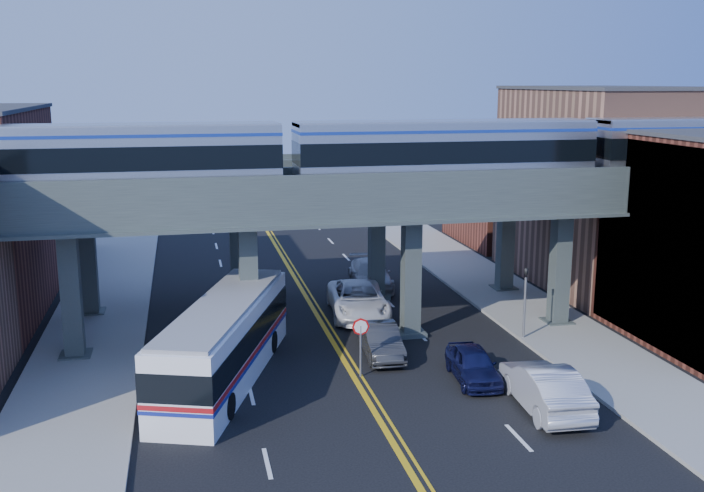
% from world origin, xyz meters
% --- Properties ---
extents(ground, '(120.00, 120.00, 0.00)m').
position_xyz_m(ground, '(0.00, 0.00, 0.00)').
color(ground, black).
rests_on(ground, ground).
extents(sidewalk_west, '(5.00, 70.00, 0.16)m').
position_xyz_m(sidewalk_west, '(-11.50, 10.00, 0.08)').
color(sidewalk_west, gray).
rests_on(sidewalk_west, ground).
extents(sidewalk_east, '(5.00, 70.00, 0.16)m').
position_xyz_m(sidewalk_east, '(11.50, 10.00, 0.08)').
color(sidewalk_east, gray).
rests_on(sidewalk_east, ground).
extents(building_west_c, '(8.00, 10.00, 8.00)m').
position_xyz_m(building_west_c, '(-18.50, 29.00, 4.00)').
color(building_west_c, '#94624C').
rests_on(building_west_c, ground).
extents(building_east_b, '(8.00, 14.00, 12.00)m').
position_xyz_m(building_east_b, '(18.50, 16.00, 6.00)').
color(building_east_b, '#94624C').
rests_on(building_east_b, ground).
extents(building_east_c, '(8.00, 10.00, 9.00)m').
position_xyz_m(building_east_c, '(18.50, 29.00, 4.50)').
color(building_east_c, brown).
rests_on(building_east_c, ground).
extents(mural_panel, '(0.10, 9.50, 9.50)m').
position_xyz_m(mural_panel, '(14.55, 4.00, 4.75)').
color(mural_panel, teal).
rests_on(mural_panel, ground).
extents(elevated_viaduct_near, '(52.00, 3.60, 7.40)m').
position_xyz_m(elevated_viaduct_near, '(0.00, 8.00, 6.47)').
color(elevated_viaduct_near, '#424D49').
rests_on(elevated_viaduct_near, ground).
extents(elevated_viaduct_far, '(52.00, 3.60, 7.40)m').
position_xyz_m(elevated_viaduct_far, '(0.00, 15.00, 6.47)').
color(elevated_viaduct_far, '#424D49').
rests_on(elevated_viaduct_far, ground).
extents(transit_train, '(45.05, 2.82, 3.29)m').
position_xyz_m(transit_train, '(5.59, 8.00, 9.18)').
color(transit_train, black).
rests_on(transit_train, elevated_viaduct_near).
extents(stop_sign, '(0.76, 0.09, 2.63)m').
position_xyz_m(stop_sign, '(0.30, 3.00, 1.76)').
color(stop_sign, slate).
rests_on(stop_sign, ground).
extents(traffic_signal, '(0.15, 0.18, 4.10)m').
position_xyz_m(traffic_signal, '(9.20, 6.00, 2.30)').
color(traffic_signal, slate).
rests_on(traffic_signal, ground).
extents(transit_bus, '(6.72, 12.71, 3.22)m').
position_xyz_m(transit_bus, '(-5.41, 3.99, 1.65)').
color(transit_bus, white).
rests_on(transit_bus, ground).
extents(car_lane_a, '(2.08, 4.38, 1.45)m').
position_xyz_m(car_lane_a, '(4.88, 1.55, 0.72)').
color(car_lane_a, '#0F1137').
rests_on(car_lane_a, ground).
extents(car_lane_b, '(1.86, 4.60, 1.48)m').
position_xyz_m(car_lane_b, '(1.80, 5.32, 0.74)').
color(car_lane_b, '#28292A').
rests_on(car_lane_b, ground).
extents(car_lane_c, '(3.55, 6.66, 1.78)m').
position_xyz_m(car_lane_c, '(2.19, 11.81, 0.89)').
color(car_lane_c, white).
rests_on(car_lane_c, ground).
extents(car_lane_d, '(2.82, 5.86, 1.65)m').
position_xyz_m(car_lane_d, '(4.23, 17.42, 0.82)').
color(car_lane_d, '#9A999D').
rests_on(car_lane_d, ground).
extents(car_parked_curb, '(2.26, 5.59, 1.81)m').
position_xyz_m(car_parked_curb, '(6.50, -1.84, 0.90)').
color(car_parked_curb, silver).
rests_on(car_parked_curb, ground).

